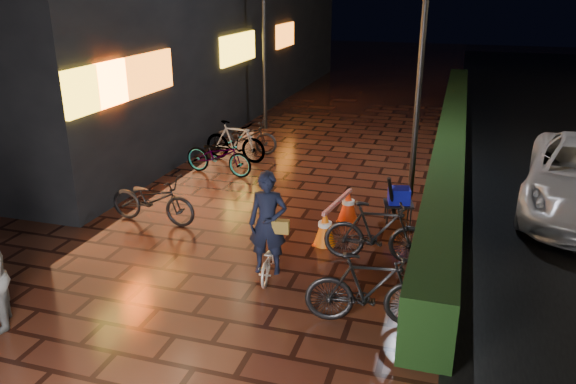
% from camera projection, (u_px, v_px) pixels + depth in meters
% --- Properties ---
extents(ground, '(80.00, 80.00, 0.00)m').
position_uv_depth(ground, '(236.00, 263.00, 9.66)').
color(ground, '#381911').
rests_on(ground, ground).
extents(hedge, '(0.70, 20.00, 1.00)m').
position_uv_depth(hedge, '(451.00, 136.00, 15.75)').
color(hedge, black).
rests_on(hedge, ground).
extents(lamp_post_hedge, '(0.46, 0.17, 4.84)m').
position_uv_depth(lamp_post_hedge, '(420.00, 77.00, 11.87)').
color(lamp_post_hedge, black).
rests_on(lamp_post_hedge, ground).
extents(lamp_post_sf, '(0.46, 0.21, 4.89)m').
position_uv_depth(lamp_post_sf, '(264.00, 45.00, 17.72)').
color(lamp_post_sf, black).
rests_on(lamp_post_sf, ground).
extents(cyclist, '(0.68, 1.31, 1.82)m').
position_uv_depth(cyclist, '(269.00, 239.00, 9.00)').
color(cyclist, silver).
rests_on(cyclist, ground).
extents(traffic_barrier, '(0.61, 1.64, 0.66)m').
position_uv_depth(traffic_barrier, '(337.00, 216.00, 10.77)').
color(traffic_barrier, '#DC5B0B').
rests_on(traffic_barrier, ground).
extents(cart_assembly, '(0.66, 0.70, 1.07)m').
position_uv_depth(cart_assembly, '(398.00, 198.00, 11.08)').
color(cart_assembly, black).
rests_on(cart_assembly, ground).
extents(parked_bikes_storefront, '(1.96, 5.88, 1.08)m').
position_uv_depth(parked_bikes_storefront, '(217.00, 156.00, 13.97)').
color(parked_bikes_storefront, black).
rests_on(parked_bikes_storefront, ground).
extents(parked_bikes_hedge, '(2.04, 2.71, 1.08)m').
position_uv_depth(parked_bikes_hedge, '(373.00, 258.00, 8.67)').
color(parked_bikes_hedge, black).
rests_on(parked_bikes_hedge, ground).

